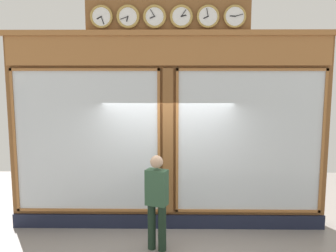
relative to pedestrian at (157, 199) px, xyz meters
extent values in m
cube|color=brown|center=(-0.18, -1.10, 0.94)|extent=(6.18, 0.30, 3.75)
cube|color=#191E33|center=(-0.18, -0.93, -0.79)|extent=(6.18, 0.08, 0.28)
cube|color=#A56936|center=(-0.18, -0.91, 2.55)|extent=(6.05, 0.08, 0.55)
cube|color=#A56936|center=(-0.18, -0.93, 2.87)|extent=(6.30, 0.20, 0.10)
cube|color=silver|center=(-1.75, -0.93, 0.82)|extent=(2.74, 0.02, 2.70)
cube|color=#A56936|center=(-1.75, -0.91, 2.20)|extent=(2.84, 0.04, 0.05)
cube|color=#A56936|center=(-1.75, -0.91, -0.56)|extent=(2.84, 0.04, 0.05)
cube|color=#A56936|center=(-3.14, -0.91, 0.82)|extent=(0.05, 0.04, 2.80)
cube|color=#A56936|center=(-0.35, -0.91, 0.82)|extent=(0.05, 0.04, 2.80)
cube|color=silver|center=(1.39, -0.93, 0.82)|extent=(2.74, 0.02, 2.70)
cube|color=#A56936|center=(1.39, -0.91, 2.20)|extent=(2.84, 0.04, 0.05)
cube|color=#A56936|center=(1.39, -0.91, -0.56)|extent=(2.84, 0.04, 0.05)
cube|color=#A56936|center=(2.78, -0.91, 0.82)|extent=(0.05, 0.04, 2.80)
cube|color=#A56936|center=(0.00, -0.91, 0.82)|extent=(0.05, 0.04, 2.80)
cube|color=brown|center=(-0.18, -0.92, 0.82)|extent=(0.20, 0.10, 2.80)
cube|color=brown|center=(-0.18, -0.97, 3.16)|extent=(3.06, 0.06, 0.62)
cylinder|color=white|center=(-1.40, -0.89, 3.16)|extent=(0.35, 0.02, 0.35)
torus|color=#B79347|center=(-1.40, -0.88, 3.16)|extent=(0.41, 0.04, 0.41)
cube|color=black|center=(-1.35, -0.87, 3.16)|extent=(0.10, 0.01, 0.03)
cube|color=black|center=(-1.47, -0.87, 3.17)|extent=(0.14, 0.01, 0.05)
sphere|color=black|center=(-1.40, -0.87, 3.16)|extent=(0.02, 0.02, 0.02)
cylinder|color=white|center=(-0.91, -0.89, 3.16)|extent=(0.35, 0.02, 0.35)
torus|color=#B79347|center=(-0.91, -0.88, 3.16)|extent=(0.42, 0.04, 0.42)
cube|color=black|center=(-0.87, -0.87, 3.14)|extent=(0.09, 0.01, 0.05)
cube|color=black|center=(-0.90, -0.87, 3.23)|extent=(0.04, 0.01, 0.15)
sphere|color=black|center=(-0.91, -0.87, 3.16)|extent=(0.02, 0.02, 0.02)
cylinder|color=white|center=(-0.42, -0.89, 3.16)|extent=(0.35, 0.02, 0.35)
torus|color=#B79347|center=(-0.42, -0.88, 3.16)|extent=(0.42, 0.05, 0.42)
cube|color=black|center=(-0.47, -0.87, 3.17)|extent=(0.10, 0.01, 0.04)
cube|color=black|center=(-0.47, -0.87, 3.22)|extent=(0.09, 0.01, 0.13)
sphere|color=black|center=(-0.42, -0.87, 3.16)|extent=(0.02, 0.02, 0.02)
cylinder|color=white|center=(0.06, -0.89, 3.16)|extent=(0.35, 0.02, 0.35)
torus|color=#B79347|center=(0.06, -0.88, 3.16)|extent=(0.43, 0.05, 0.43)
cube|color=black|center=(0.11, -0.87, 3.14)|extent=(0.09, 0.01, 0.05)
cube|color=black|center=(0.10, -0.87, 3.22)|extent=(0.09, 0.01, 0.13)
sphere|color=black|center=(0.06, -0.87, 3.16)|extent=(0.02, 0.02, 0.02)
cylinder|color=white|center=(0.55, -0.89, 3.16)|extent=(0.35, 0.02, 0.35)
torus|color=#B79347|center=(0.55, -0.88, 3.16)|extent=(0.43, 0.05, 0.43)
cube|color=black|center=(0.56, -0.87, 3.11)|extent=(0.04, 0.01, 0.10)
cube|color=black|center=(0.62, -0.87, 3.13)|extent=(0.14, 0.01, 0.06)
sphere|color=black|center=(0.55, -0.87, 3.16)|extent=(0.02, 0.02, 0.02)
cylinder|color=white|center=(1.04, -0.89, 3.16)|extent=(0.35, 0.02, 0.35)
torus|color=#B79347|center=(1.04, -0.88, 3.16)|extent=(0.42, 0.04, 0.42)
cube|color=black|center=(1.08, -0.87, 3.13)|extent=(0.09, 0.01, 0.06)
cube|color=black|center=(1.02, -0.87, 3.09)|extent=(0.06, 0.01, 0.14)
sphere|color=black|center=(1.04, -0.87, 3.16)|extent=(0.02, 0.02, 0.02)
cylinder|color=#1C2F21|center=(0.09, -0.04, -0.52)|extent=(0.14, 0.14, 0.82)
cylinder|color=#1C2F21|center=(-0.09, 0.04, -0.52)|extent=(0.14, 0.14, 0.82)
cube|color=#33563D|center=(0.00, 0.00, 0.20)|extent=(0.42, 0.34, 0.62)
sphere|color=tan|center=(0.00, 0.00, 0.65)|extent=(0.22, 0.22, 0.22)
camera|label=1|loc=(-0.29, 6.42, 2.22)|focal=41.54mm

